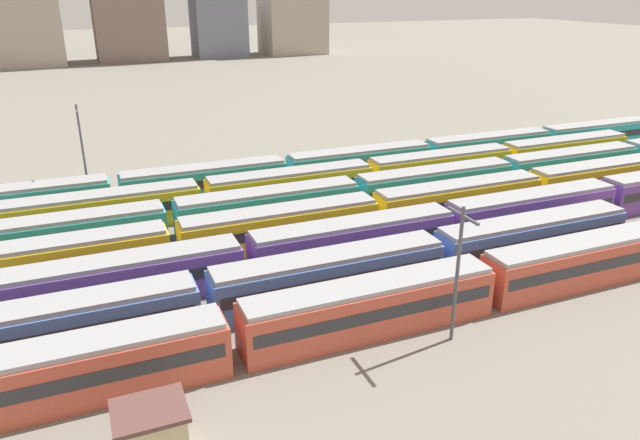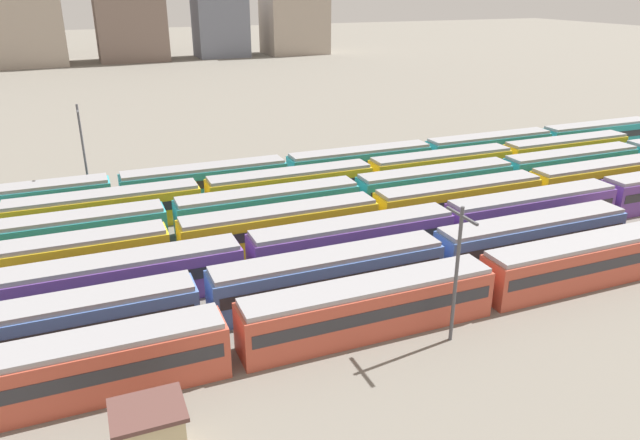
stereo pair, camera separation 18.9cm
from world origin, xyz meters
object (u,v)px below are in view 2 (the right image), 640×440
Objects in this scene: train_track_0 at (485,282)px; catenary_pole_1 at (84,150)px; train_track_1 at (329,276)px; catenary_pole_0 at (457,269)px; train_track_3 at (534,189)px; train_track_6 at (427,156)px; train_track_5 at (370,177)px; train_track_4 at (506,175)px; train_track_2 at (448,225)px; signal_hut at (150,433)px.

catenary_pole_1 is (-25.86, 34.34, 4.02)m from train_track_0.
catenary_pole_0 is (5.37, -8.14, 3.39)m from train_track_1.
train_track_0 is 0.66× the size of train_track_3.
catenary_pole_1 is at bearing 175.55° from train_track_6.
train_track_5 is 30.34m from catenary_pole_0.
train_track_3 is at bearing -77.55° from train_track_6.
train_track_3 is at bearing 20.34° from train_track_1.
train_track_6 is (-4.00, 10.40, 0.00)m from train_track_4.
train_track_0 is 0.66× the size of train_track_4.
train_track_3 is 1.00× the size of train_track_6.
train_track_6 is (14.44, 31.20, 0.00)m from train_track_0.
train_track_0 is 11.43m from train_track_1.
train_track_3 is (14.17, 5.20, 0.00)m from train_track_2.
train_track_4 is 10.49× the size of catenary_pole_1.
train_track_6 is at bearing 111.06° from train_track_4.
train_track_0 is 43.17m from catenary_pole_1.
train_track_1 is 5.88× the size of catenary_pole_0.
train_track_1 is 35.80m from train_track_6.
train_track_1 is 10.33m from catenary_pole_0.
train_track_3 is 11.84× the size of catenary_pole_0.
catenary_pole_1 reaches higher than train_track_1.
catenary_pole_1 is (-29.51, 8.34, 4.02)m from train_track_5.
train_track_1 is 0.50× the size of train_track_4.
train_track_4 is (28.62, 15.60, 0.00)m from train_track_1.
train_track_2 is 15.60m from train_track_5.
train_track_1 and train_track_6 have the same top height.
catenary_pole_1 is (-15.69, 29.14, 4.02)m from train_track_1.
train_track_3 is 17.63m from train_track_5.
train_track_0 is 6.57m from catenary_pole_0.
train_track_2 is 0.66× the size of train_track_4.
train_track_4 is 31.25× the size of signal_hut.
catenary_pole_0 is at bearing -134.39° from train_track_4.
signal_hut is at bearing -152.76° from train_track_3.
train_track_6 is at bearing -4.45° from catenary_pole_1.
train_track_4 and train_track_6 have the same top height.
catenary_pole_1 reaches higher than signal_hut.
train_track_4 is at bearing 28.60° from train_track_1.
train_track_1 is 0.75× the size of train_track_2.
train_track_0 is 1.00× the size of train_track_2.
train_track_2 is at bearing 57.48° from catenary_pole_0.
train_track_0 is 25.46m from signal_hut.
catenary_pole_0 is (-8.51, -13.34, 3.39)m from train_track_2.
train_track_5 is at bearing -154.27° from train_track_6.
catenary_pole_0 is at bearing -122.52° from train_track_2.
train_track_5 reaches higher than signal_hut.
train_track_6 is (10.79, 5.20, 0.00)m from train_track_5.
train_track_5 and train_track_6 have the same top height.
train_track_2 is (3.71, 10.40, 0.00)m from train_track_0.
train_track_3 is at bearing -23.19° from catenary_pole_1.
train_track_1 is (-10.18, 5.20, -0.00)m from train_track_0.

